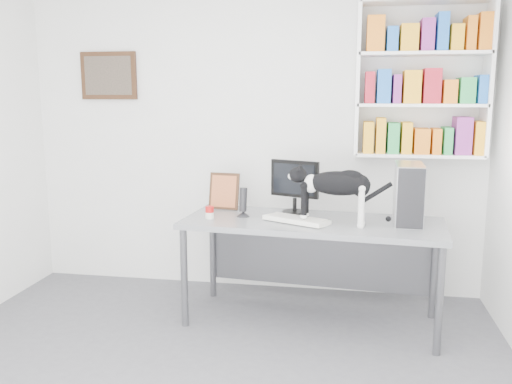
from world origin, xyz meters
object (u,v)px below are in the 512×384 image
soup_can (210,212)px  cat (335,197)px  bookshelf (422,80)px  desk (311,272)px  keyboard (296,220)px  speaker (243,202)px  monitor (295,186)px  pc_tower (408,193)px  leaning_print (224,190)px

soup_can → cat: bearing=-2.0°
bookshelf → desk: size_ratio=0.64×
keyboard → soup_can: (-0.66, 0.01, 0.03)m
bookshelf → soup_can: size_ratio=13.01×
bookshelf → speaker: 1.72m
bookshelf → speaker: bearing=-158.2°
cat → bookshelf: bearing=53.2°
bookshelf → monitor: size_ratio=2.87×
desk → speaker: speaker is taller
bookshelf → pc_tower: bearing=-102.3°
desk → soup_can: bearing=-169.5°
monitor → bookshelf: bearing=40.0°
cat → speaker: bearing=174.4°
speaker → monitor: bearing=33.1°
desk → soup_can: 0.90m
bookshelf → leaning_print: bearing=-169.5°
desk → pc_tower: (0.69, 0.06, 0.62)m
keyboard → cat: size_ratio=0.73×
desk → bookshelf: bearing=40.9°
desk → cat: (0.17, -0.10, 0.61)m
pc_tower → speaker: 1.24m
keyboard → soup_can: size_ratio=5.09×
monitor → pc_tower: size_ratio=0.99×
pc_tower → cat: bearing=-160.9°
bookshelf → keyboard: 1.53m
monitor → cat: bearing=-25.6°
keyboard → leaning_print: 0.74m
bookshelf → soup_can: bearing=-157.6°
keyboard → pc_tower: bearing=35.8°
leaning_print → soup_can: (-0.03, -0.36, -0.11)m
desk → soup_can: soup_can is taller
bookshelf → soup_can: bookshelf is taller
leaning_print → soup_can: leaning_print is taller
desk → cat: size_ratio=2.90×
leaning_print → speaker: bearing=-44.2°
leaning_print → soup_can: 0.38m
pc_tower → soup_can: bearing=-173.1°
bookshelf → pc_tower: 0.99m
bookshelf → speaker: size_ratio=5.25×
bookshelf → desk: 1.76m
pc_tower → speaker: pc_tower is taller
bookshelf → keyboard: size_ratio=2.56×
keyboard → leaning_print: (-0.63, 0.37, 0.14)m
monitor → cat: size_ratio=0.65×
desk → keyboard: (-0.11, -0.08, 0.42)m
bookshelf → desk: bookshelf is taller
desk → monitor: monitor is taller
desk → speaker: bearing=-179.4°
pc_tower → speaker: bearing=-177.4°
speaker → cat: size_ratio=0.35×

